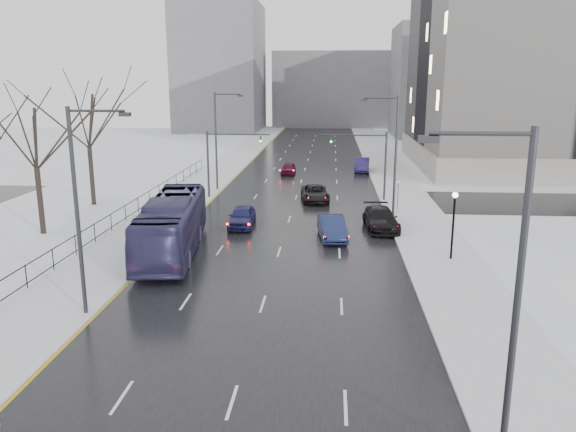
% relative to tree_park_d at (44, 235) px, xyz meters
% --- Properties ---
extents(road, '(16.00, 150.00, 0.04)m').
position_rel_tree_park_d_xyz_m(road, '(17.80, 26.00, 0.02)').
color(road, black).
rests_on(road, ground).
extents(cross_road, '(130.00, 10.00, 0.04)m').
position_rel_tree_park_d_xyz_m(cross_road, '(17.80, 14.00, 0.02)').
color(cross_road, black).
rests_on(cross_road, ground).
extents(sidewalk_left, '(5.00, 150.00, 0.16)m').
position_rel_tree_park_d_xyz_m(sidewalk_left, '(7.30, 26.00, 0.08)').
color(sidewalk_left, silver).
rests_on(sidewalk_left, ground).
extents(sidewalk_right, '(5.00, 150.00, 0.16)m').
position_rel_tree_park_d_xyz_m(sidewalk_right, '(28.30, 26.00, 0.08)').
color(sidewalk_right, silver).
rests_on(sidewalk_right, ground).
extents(park_strip, '(14.00, 150.00, 0.12)m').
position_rel_tree_park_d_xyz_m(park_strip, '(-2.20, 26.00, 0.06)').
color(park_strip, white).
rests_on(park_strip, ground).
extents(tree_park_d, '(8.75, 8.75, 12.50)m').
position_rel_tree_park_d_xyz_m(tree_park_d, '(0.00, 0.00, 0.00)').
color(tree_park_d, black).
rests_on(tree_park_d, ground).
extents(tree_park_e, '(9.45, 9.45, 13.50)m').
position_rel_tree_park_d_xyz_m(tree_park_e, '(-0.40, 10.00, 0.00)').
color(tree_park_e, black).
rests_on(tree_park_e, ground).
extents(iron_fence, '(0.06, 70.00, 1.30)m').
position_rel_tree_park_d_xyz_m(iron_fence, '(4.80, -4.00, 0.91)').
color(iron_fence, black).
rests_on(iron_fence, sidewalk_left).
extents(streetlight_r_near, '(2.95, 0.25, 10.00)m').
position_rel_tree_park_d_xyz_m(streetlight_r_near, '(25.97, -24.00, 5.62)').
color(streetlight_r_near, '#2D2D33').
rests_on(streetlight_r_near, ground).
extents(streetlight_r_mid, '(2.95, 0.25, 10.00)m').
position_rel_tree_park_d_xyz_m(streetlight_r_mid, '(25.97, 6.00, 5.62)').
color(streetlight_r_mid, '#2D2D33').
rests_on(streetlight_r_mid, ground).
extents(streetlight_l_near, '(2.95, 0.25, 10.00)m').
position_rel_tree_park_d_xyz_m(streetlight_l_near, '(9.63, -14.00, 5.62)').
color(streetlight_l_near, '#2D2D33').
rests_on(streetlight_l_near, ground).
extents(streetlight_l_far, '(2.95, 0.25, 10.00)m').
position_rel_tree_park_d_xyz_m(streetlight_l_far, '(9.63, 18.00, 5.62)').
color(streetlight_l_far, '#2D2D33').
rests_on(streetlight_l_far, ground).
extents(lamppost_r_mid, '(0.36, 0.36, 4.28)m').
position_rel_tree_park_d_xyz_m(lamppost_r_mid, '(28.80, -4.00, 2.94)').
color(lamppost_r_mid, black).
rests_on(lamppost_r_mid, sidewalk_right).
extents(mast_signal_right, '(6.10, 0.33, 6.50)m').
position_rel_tree_park_d_xyz_m(mast_signal_right, '(25.13, 14.00, 4.11)').
color(mast_signal_right, '#2D2D33').
rests_on(mast_signal_right, ground).
extents(mast_signal_left, '(6.10, 0.33, 6.50)m').
position_rel_tree_park_d_xyz_m(mast_signal_left, '(10.47, 14.00, 4.11)').
color(mast_signal_left, '#2D2D33').
rests_on(mast_signal_left, ground).
extents(no_uturn_sign, '(0.60, 0.06, 2.70)m').
position_rel_tree_park_d_xyz_m(no_uturn_sign, '(27.00, 10.00, 2.30)').
color(no_uturn_sign, '#2D2D33').
rests_on(no_uturn_sign, sidewalk_right).
extents(bldg_far_right, '(24.00, 20.00, 22.00)m').
position_rel_tree_park_d_xyz_m(bldg_far_right, '(45.80, 81.00, 11.00)').
color(bldg_far_right, slate).
rests_on(bldg_far_right, ground).
extents(bldg_far_left, '(18.00, 22.00, 28.00)m').
position_rel_tree_park_d_xyz_m(bldg_far_left, '(-4.20, 91.00, 14.00)').
color(bldg_far_left, slate).
rests_on(bldg_far_left, ground).
extents(bldg_far_center, '(30.00, 18.00, 18.00)m').
position_rel_tree_park_d_xyz_m(bldg_far_center, '(21.80, 106.00, 9.00)').
color(bldg_far_center, slate).
rests_on(bldg_far_center, ground).
extents(bus, '(4.71, 13.52, 3.69)m').
position_rel_tree_park_d_xyz_m(bus, '(10.80, -3.54, 1.88)').
color(bus, navy).
rests_on(bus, road).
extents(sedan_center_near, '(2.02, 4.74, 1.60)m').
position_rel_tree_park_d_xyz_m(sedan_center_near, '(14.30, 3.44, 0.84)').
color(sedan_center_near, '#1C1B52').
rests_on(sedan_center_near, road).
extents(sedan_right_near, '(2.35, 5.09, 1.62)m').
position_rel_tree_park_d_xyz_m(sedan_right_near, '(21.30, 0.50, 0.85)').
color(sedan_right_near, '#18214A').
rests_on(sedan_right_near, road).
extents(sedan_right_cross, '(3.02, 5.56, 1.48)m').
position_rel_tree_park_d_xyz_m(sedan_right_cross, '(19.67, 13.42, 0.78)').
color(sedan_right_cross, black).
rests_on(sedan_right_cross, road).
extents(sedan_right_far, '(2.75, 5.81, 1.64)m').
position_rel_tree_park_d_xyz_m(sedan_right_far, '(25.00, 3.41, 0.86)').
color(sedan_right_far, black).
rests_on(sedan_right_far, road).
extents(sedan_center_far, '(1.72, 4.09, 1.38)m').
position_rel_tree_park_d_xyz_m(sedan_center_far, '(15.96, 28.99, 0.73)').
color(sedan_center_far, '#460C22').
rests_on(sedan_center_far, road).
extents(sedan_right_distant, '(2.12, 5.23, 1.69)m').
position_rel_tree_park_d_xyz_m(sedan_right_distant, '(25.00, 31.64, 0.88)').
color(sedan_right_distant, '#251B51').
rests_on(sedan_right_distant, road).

